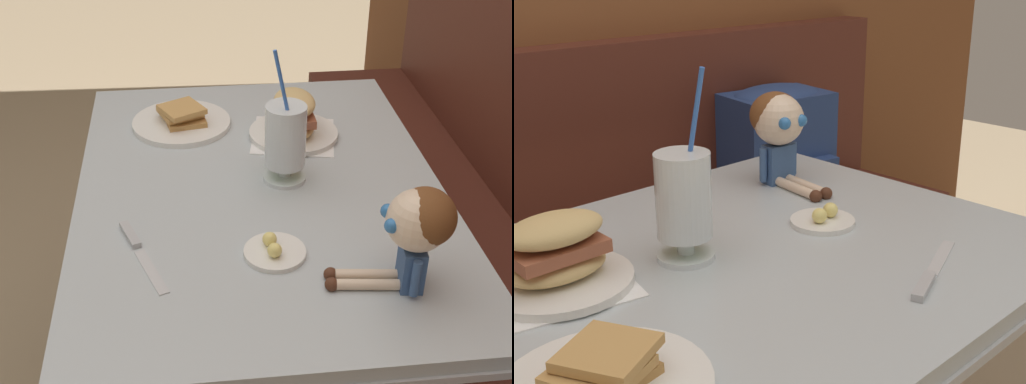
# 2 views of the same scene
# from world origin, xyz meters

# --- Properties ---
(booth_bench) EXTENTS (2.60, 0.48, 1.00)m
(booth_bench) POSITION_xyz_m (0.00, 0.81, 0.33)
(booth_bench) COLOR #512319
(booth_bench) RESTS_ON ground
(diner_table) EXTENTS (1.11, 0.81, 0.74)m
(diner_table) POSITION_xyz_m (0.00, 0.18, 0.54)
(diner_table) COLOR #B2BCC1
(diner_table) RESTS_ON ground
(toast_plate) EXTENTS (0.25, 0.25, 0.06)m
(toast_plate) POSITION_xyz_m (-0.31, 0.02, 0.76)
(toast_plate) COLOR white
(toast_plate) RESTS_ON diner_table
(milkshake_glass) EXTENTS (0.10, 0.10, 0.31)m
(milkshake_glass) POSITION_xyz_m (-0.03, 0.24, 0.84)
(milkshake_glass) COLOR silver
(milkshake_glass) RESTS_ON diner_table
(sandwich_plate) EXTENTS (0.24, 0.24, 0.12)m
(sandwich_plate) POSITION_xyz_m (-0.22, 0.29, 0.79)
(sandwich_plate) COLOR white
(sandwich_plate) RESTS_ON diner_table
(butter_saucer) EXTENTS (0.12, 0.12, 0.04)m
(butter_saucer) POSITION_xyz_m (0.25, 0.18, 0.75)
(butter_saucer) COLOR white
(butter_saucer) RESTS_ON diner_table
(butter_knife) EXTENTS (0.23, 0.10, 0.01)m
(butter_knife) POSITION_xyz_m (0.19, -0.08, 0.74)
(butter_knife) COLOR silver
(butter_knife) RESTS_ON diner_table
(seated_doll) EXTENTS (0.12, 0.22, 0.20)m
(seated_doll) POSITION_xyz_m (0.36, 0.41, 0.87)
(seated_doll) COLOR #385689
(seated_doll) RESTS_ON diner_table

